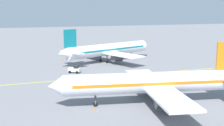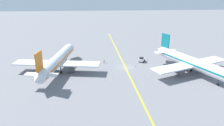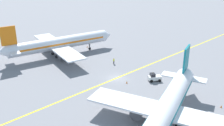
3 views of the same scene
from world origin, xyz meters
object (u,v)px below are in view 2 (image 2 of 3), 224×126
ground_crew_worker (104,61)px  traffic_cone_near_nose (136,67)px  traffic_cone_mid_apron (184,60)px  airplane_adjacent_stand (57,61)px  airplane_at_gate (192,63)px  traffic_cone_by_wingtip (60,61)px  baggage_tug_white (142,60)px

ground_crew_worker → traffic_cone_near_nose: 12.20m
ground_crew_worker → traffic_cone_mid_apron: (-30.49, -0.48, -0.63)m
airplane_adjacent_stand → ground_crew_worker: 17.62m
traffic_cone_near_nose → airplane_at_gate: bearing=155.9°
traffic_cone_near_nose → traffic_cone_by_wingtip: same height
airplane_adjacent_stand → traffic_cone_mid_apron: bearing=-170.2°
ground_crew_worker → traffic_cone_near_nose: size_ratio=3.05×
airplane_adjacent_stand → traffic_cone_by_wingtip: (0.74, -10.65, -3.43)m
traffic_cone_by_wingtip → traffic_cone_near_nose: bearing=162.1°
traffic_cone_by_wingtip → airplane_adjacent_stand: bearing=94.0°
baggage_tug_white → traffic_cone_near_nose: 6.64m
traffic_cone_near_nose → traffic_cone_mid_apron: 20.64m
traffic_cone_mid_apron → traffic_cone_near_nose: bearing=17.3°
ground_crew_worker → traffic_cone_by_wingtip: bearing=-10.8°
airplane_at_gate → traffic_cone_by_wingtip: airplane_at_gate is taller
baggage_tug_white → traffic_cone_by_wingtip: size_ratio=6.07×
baggage_tug_white → traffic_cone_by_wingtip: (30.61, -3.13, -0.63)m
airplane_adjacent_stand → traffic_cone_near_nose: (-26.48, -1.85, -3.43)m
airplane_at_gate → baggage_tug_white: bearing=-44.7°
ground_crew_worker → airplane_at_gate: bearing=154.5°
traffic_cone_mid_apron → ground_crew_worker: bearing=0.9°
airplane_at_gate → ground_crew_worker: airplane_at_gate is taller
ground_crew_worker → traffic_cone_mid_apron: size_ratio=3.05×
baggage_tug_white → traffic_cone_mid_apron: (-16.31, -0.48, -0.63)m
airplane_adjacent_stand → baggage_tug_white: bearing=-165.9°
airplane_adjacent_stand → traffic_cone_near_nose: bearing=-176.0°
traffic_cone_by_wingtip → airplane_at_gate: bearing=159.7°
baggage_tug_white → airplane_adjacent_stand: bearing=14.1°
airplane_at_gate → traffic_cone_mid_apron: airplane_at_gate is taller
traffic_cone_near_nose → baggage_tug_white: bearing=-120.9°
baggage_tug_white → airplane_at_gate: bearing=135.3°
baggage_tug_white → traffic_cone_near_nose: baggage_tug_white is taller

